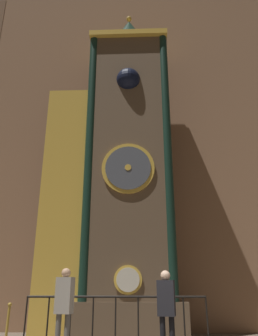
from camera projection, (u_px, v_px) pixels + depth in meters
name	position (u px, v px, depth m)	size (l,w,h in m)	color
cathedral_back_wall	(140.00, 117.00, 12.86)	(24.00, 0.32, 15.26)	#936B4C
clock_tower	(115.00, 173.00, 10.49)	(4.22, 1.84, 11.21)	brown
railing_fence	(115.00, 321.00, 7.19)	(4.06, 0.05, 1.15)	black
visitor_near	(64.00, 303.00, 6.70)	(0.38, 0.29, 1.70)	#58554F
visitor_far	(166.00, 305.00, 6.48)	(0.38, 0.29, 1.64)	black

